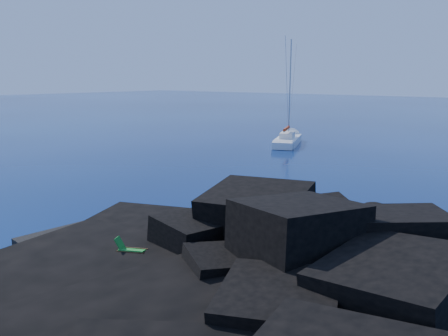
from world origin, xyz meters
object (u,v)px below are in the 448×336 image
Objects in this scene: sailboat at (288,144)px; sunbather at (118,235)px; marker_cone at (160,240)px; deck_chair at (132,246)px.

sailboat is 8.04× the size of sunbather.
sailboat is 22.74× the size of marker_cone.
deck_chair is at bearing -92.54° from sailboat.
sailboat reaches higher than deck_chair.
sailboat is 9.65× the size of deck_chair.
deck_chair is 2.36× the size of marker_cone.
sunbather is 2.58m from marker_cone.
sunbather is (-2.42, 1.05, -0.32)m from deck_chair.
deck_chair is at bearing -36.51° from sunbather.
sailboat is at bearing 110.73° from marker_cone.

